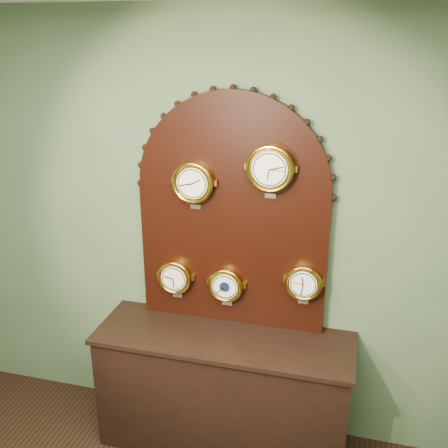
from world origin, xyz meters
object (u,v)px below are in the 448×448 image
(arabic_clock, at_px, (270,168))
(display_board, at_px, (232,206))
(shop_counter, at_px, (223,392))
(barometer, at_px, (226,285))
(roman_clock, at_px, (193,182))
(tide_clock, at_px, (304,282))
(hygrometer, at_px, (175,277))

(arabic_clock, bearing_deg, display_board, 164.25)
(shop_counter, relative_size, barometer, 5.75)
(display_board, bearing_deg, arabic_clock, -15.75)
(display_board, relative_size, barometer, 5.50)
(arabic_clock, bearing_deg, roman_clock, 179.94)
(roman_clock, distance_m, barometer, 0.70)
(display_board, height_order, tide_clock, display_board)
(display_board, relative_size, tide_clock, 5.50)
(hygrometer, xyz_separation_m, tide_clock, (0.84, 0.00, 0.07))
(arabic_clock, xyz_separation_m, barometer, (-0.26, 0.00, -0.78))
(arabic_clock, distance_m, tide_clock, 0.74)
(display_board, distance_m, tide_clock, 0.64)
(display_board, xyz_separation_m, roman_clock, (-0.23, -0.07, 0.15))
(hygrometer, relative_size, barometer, 1.01)
(roman_clock, bearing_deg, display_board, 16.57)
(shop_counter, xyz_separation_m, display_board, (0.00, 0.22, 1.23))
(barometer, relative_size, tide_clock, 1.00)
(display_board, distance_m, roman_clock, 0.28)
(roman_clock, distance_m, hygrometer, 0.67)
(shop_counter, xyz_separation_m, arabic_clock, (0.24, 0.15, 1.50))
(display_board, xyz_separation_m, barometer, (-0.02, -0.07, -0.51))
(shop_counter, height_order, tide_clock, tide_clock)
(shop_counter, xyz_separation_m, roman_clock, (-0.23, 0.15, 1.38))
(hygrometer, bearing_deg, roman_clock, -0.29)
(display_board, height_order, hygrometer, display_board)
(shop_counter, relative_size, tide_clock, 5.75)
(roman_clock, height_order, hygrometer, roman_clock)
(roman_clock, xyz_separation_m, barometer, (0.20, 0.00, -0.66))
(shop_counter, xyz_separation_m, tide_clock, (0.47, 0.15, 0.79))
(arabic_clock, distance_m, barometer, 0.83)
(arabic_clock, bearing_deg, barometer, 179.76)
(display_board, xyz_separation_m, hygrometer, (-0.37, -0.07, -0.50))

